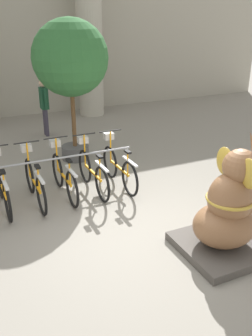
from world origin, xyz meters
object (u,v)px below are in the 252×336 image
Objects in this scene: bicycle_4 at (92,171)px; potted_tree at (70,61)px; bicycle_2 at (34,182)px; bicycle_5 at (119,166)px; person_pedestrian at (44,103)px; bicycle_3 at (64,176)px; bicycle_1 at (2,187)px; elephant_statue at (228,213)px.

potted_tree reaches higher than bicycle_4.
bicycle_5 is at bearing 0.37° from bicycle_2.
bicycle_3 is at bearing -99.07° from person_pedestrian.
person_pedestrian reaches higher than bicycle_5.
elephant_statue reaches higher than bicycle_1.
person_pedestrian reaches higher than bicycle_3.
bicycle_2 is 1.73m from bicycle_5.
bicycle_3 is at bearing 4.03° from bicycle_2.
elephant_statue reaches higher than bicycle_4.
elephant_statue is at bearing -59.31° from bicycle_3.
elephant_statue reaches higher than bicycle_2.
elephant_statue reaches higher than person_pedestrian.
bicycle_2 is 1.00× the size of bicycle_3.
person_pedestrian is at bearing 97.25° from bicycle_5.
bicycle_2 is 0.90× the size of elephant_statue.
bicycle_1 is 1.00× the size of bicycle_5.
bicycle_2 is 3.58m from elephant_statue.
bicycle_2 is 0.58m from bicycle_3.
elephant_statue reaches higher than bicycle_3.
bicycle_3 is 1.00× the size of bicycle_5.
elephant_statue is 6.92m from person_pedestrian.
bicycle_2 is at bearing 129.03° from elephant_statue.
bicycle_4 is at bearing 111.42° from elephant_statue.
bicycle_2 is at bearing -126.70° from potted_tree.
bicycle_4 is 0.90× the size of elephant_statue.
potted_tree is (1.97, 1.85, 1.93)m from bicycle_1.
person_pedestrian is at bearing 98.57° from elephant_statue.
person_pedestrian is (1.80, 4.04, 0.55)m from bicycle_1.
bicycle_1 is 1.00× the size of bicycle_3.
person_pedestrian is (0.06, 4.05, 0.55)m from bicycle_4.
bicycle_3 is at bearing 178.54° from bicycle_5.
bicycle_1 is at bearing 135.33° from elephant_statue.
potted_tree is at bearing 100.45° from elephant_statue.
bicycle_1 is 4.45m from person_pedestrian.
potted_tree is at bearing -85.49° from person_pedestrian.
bicycle_1 is 0.52× the size of potted_tree.
person_pedestrian reaches higher than bicycle_4.
bicycle_1 is 1.16m from bicycle_3.
bicycle_1 is 3.98m from elephant_statue.
bicycle_1 is 1.00× the size of bicycle_4.
bicycle_5 is 0.52× the size of potted_tree.
bicycle_3 is at bearing 1.04° from bicycle_1.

